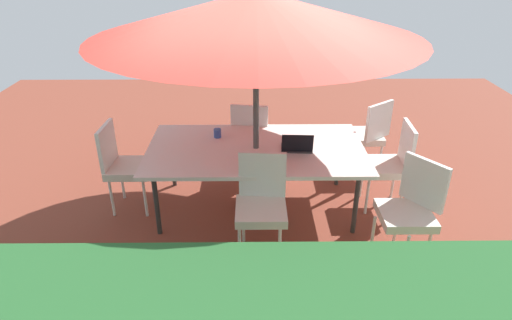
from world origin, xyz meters
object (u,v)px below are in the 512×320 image
Objects in this scene: cup at (217,133)px; chair_east at (124,163)px; chair_south at (251,134)px; chair_southwest at (367,133)px; dining_table at (256,151)px; chair_northwest at (410,207)px; chair_west at (390,162)px; patio_umbrella at (256,15)px; laptop at (297,146)px; chair_north at (261,202)px.

chair_east is at bearing 14.69° from cup.
chair_southwest is (-1.44, -0.03, 0.00)m from chair_south.
dining_table is 2.33× the size of chair_northwest.
chair_east is (1.42, -0.01, -0.14)m from dining_table.
dining_table is 1.46m from chair_west.
chair_west is (-1.45, -0.01, -1.52)m from patio_umbrella.
patio_umbrella reaches higher than chair_east.
chair_northwest is at bearing 139.03° from chair_south.
cup is at bearing -159.25° from chair_northwest.
chair_east reaches higher than dining_table.
chair_east is at bearing 0.18° from laptop.
chair_north reaches higher than dining_table.
dining_table is 2.33× the size of chair_north.
chair_northwest and chair_north have the same top height.
chair_south is 1.00× the size of chair_southwest.
chair_northwest is at bearing -105.20° from chair_east.
chair_southwest is (-0.01, -1.67, 0.00)m from chair_northwest.
laptop is at bearing 169.81° from patio_umbrella.
chair_west is 2.95× the size of laptop.
dining_table is at bearing -7.20° from laptop.
dining_table is 0.44m from laptop.
chair_north is at bearing 11.89° from chair_southwest.
chair_west is (-1.45, -0.01, -0.14)m from dining_table.
patio_umbrella is at bearing 146.90° from cup.
chair_north is (-0.04, 0.77, -1.52)m from patio_umbrella.
laptop is at bearing 169.81° from dining_table.
patio_umbrella is 2.21m from chair_southwest.
chair_northwest reaches higher than cup.
dining_table is at bearing 146.90° from cup.
chair_northwest is 1.34m from chair_north.
dining_table is 1.43m from chair_east.
chair_west is (-1.41, -0.78, 0.00)m from chair_north.
laptop is (-0.42, 0.08, -1.29)m from patio_umbrella.
chair_north reaches higher than laptop.
chair_east reaches higher than cup.
chair_west reaches higher than dining_table.
chair_north and chair_south have the same top height.
chair_south is 10.14× the size of cup.
patio_umbrella is at bearing -7.20° from laptop.
dining_table is 23.60× the size of cup.
chair_northwest is 1.67m from chair_southwest.
chair_south is 0.65m from cup.
dining_table is 0.78m from chair_north.
chair_south is (1.43, -1.64, 0.00)m from chair_northwest.
chair_south is (0.09, -1.53, 0.00)m from chair_north.
chair_south is at bearing -127.30° from cup.
patio_umbrella is 1.39m from cup.
chair_south is at bearing -86.04° from dining_table.
laptop is at bearing 157.41° from cup.
laptop reaches higher than cup.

